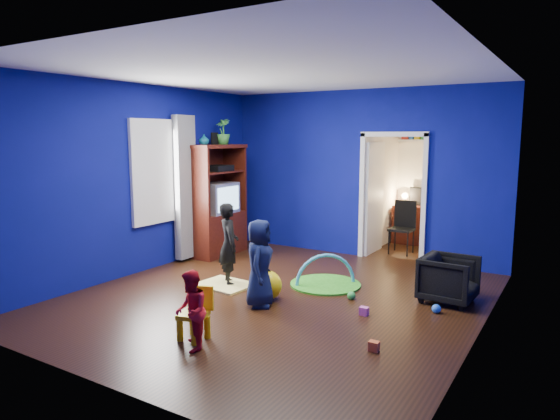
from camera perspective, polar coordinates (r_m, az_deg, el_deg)
The scene contains 33 objects.
floor at distance 6.67m, azimuth -0.40°, elevation -10.01°, with size 5.00×5.50×0.01m, color black.
ceiling at distance 6.37m, azimuth -0.43°, elevation 15.56°, with size 5.00×5.50×0.01m, color white.
wall_back at distance 8.81m, azimuth 9.12°, elevation 4.06°, with size 5.00×0.02×2.90m, color #090F66.
wall_front at distance 4.30m, azimuth -20.18°, elevation -0.97°, with size 5.00×0.02×2.90m, color #090F66.
wall_left at distance 7.96m, azimuth -15.89°, elevation 3.38°, with size 0.02×5.50×2.90m, color #090F66.
wall_right at distance 5.47m, azimuth 22.40°, elevation 0.85°, with size 0.02×5.50×2.90m, color #090F66.
alcove at distance 9.44m, azimuth 14.50°, elevation 2.97°, with size 1.00×1.75×2.50m, color silver, non-canonical shape.
armchair at distance 6.79m, azimuth 18.74°, elevation -7.49°, with size 0.64×0.66×0.60m, color black.
child_black at distance 7.15m, azimuth -5.87°, elevation -3.89°, with size 0.43×0.28×1.18m, color black.
child_navy at distance 6.23m, azimuth -2.36°, elevation -6.09°, with size 0.54×0.35×1.10m, color #0E1435.
toddler_red at distance 5.10m, azimuth -10.15°, elevation -11.26°, with size 0.39×0.31×0.81m, color #AE121C.
vase at distance 8.64m, azimuth -8.68°, elevation 7.97°, with size 0.17×0.17×0.18m, color #0C5364.
potted_plant at distance 9.04m, azimuth -6.55°, elevation 8.89°, with size 0.25×0.25×0.45m, color #378D33.
tv_armoire at distance 8.94m, azimuth -7.29°, elevation 1.13°, with size 0.58×1.14×1.96m, color #371009.
crt_tv at distance 8.91m, azimuth -7.10°, elevation 1.37°, with size 0.46×0.70×0.54m, color silver.
yellow_blanket at distance 7.22m, azimuth -6.28°, elevation -8.48°, with size 0.75×0.60×0.03m, color #F2E07A.
hopper_ball at distance 6.55m, azimuth -1.47°, elevation -8.60°, with size 0.38×0.38×0.38m, color yellow.
kid_chair at distance 5.39m, azimuth -9.88°, elevation -11.90°, with size 0.28×0.28×0.50m, color yellow.
play_mat at distance 7.23m, azimuth 5.21°, elevation -8.46°, with size 1.00×1.00×0.03m, color #459E23.
toy_arch at distance 7.23m, azimuth 5.21°, elevation -8.40°, with size 0.89×0.89×0.05m, color #3F8CD8.
window_left at distance 8.19m, azimuth -14.05°, elevation 4.28°, with size 0.03×0.95×1.55m, color white.
curtain at distance 8.53m, azimuth -10.80°, elevation 2.52°, with size 0.14×0.42×2.40m, color slate.
doorway at distance 8.64m, azimuth 12.73°, elevation 1.20°, with size 1.16×0.10×2.10m, color white.
study_desk at distance 10.16m, azimuth 15.37°, elevation -1.67°, with size 0.88×0.44×0.75m, color #3D140A.
desk_monitor at distance 10.19m, azimuth 15.69°, elevation 1.62°, with size 0.40×0.05×0.32m, color black.
desk_lamp at distance 10.22m, azimuth 14.08°, elevation 1.58°, with size 0.14×0.14×0.14m, color #FFD88C.
folding_chair at distance 9.24m, azimuth 13.72°, elevation -2.07°, with size 0.40×0.40×0.92m, color black.
book_shelf at distance 10.12m, azimuth 15.92°, elevation 7.64°, with size 0.88×0.24×0.04m, color white.
toy_0 at distance 5.21m, azimuth 10.69°, elevation -15.05°, with size 0.10×0.08×0.10m, color #E75C26.
toy_1 at distance 6.41m, azimuth 17.44°, elevation -10.69°, with size 0.11×0.11×0.11m, color blue.
toy_2 at distance 6.27m, azimuth -9.70°, elevation -10.87°, with size 0.10×0.08×0.10m, color orange.
toy_3 at distance 6.66m, azimuth 8.17°, elevation -9.63°, with size 0.11×0.11×0.11m, color green.
toy_4 at distance 6.13m, azimuth 9.57°, elevation -11.33°, with size 0.10×0.08×0.10m, color #D14EAA.
Camera 1 is at (3.34, -5.37, 2.12)m, focal length 32.00 mm.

